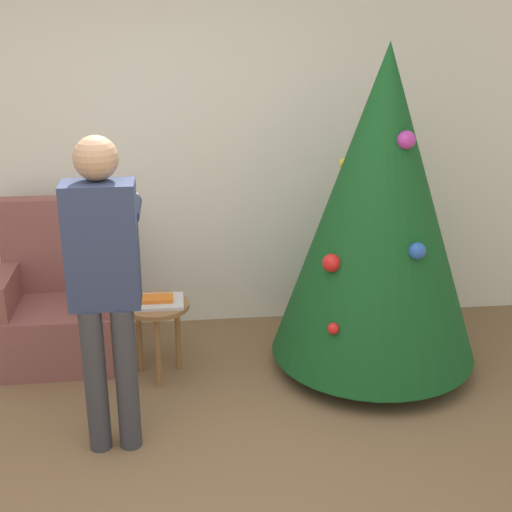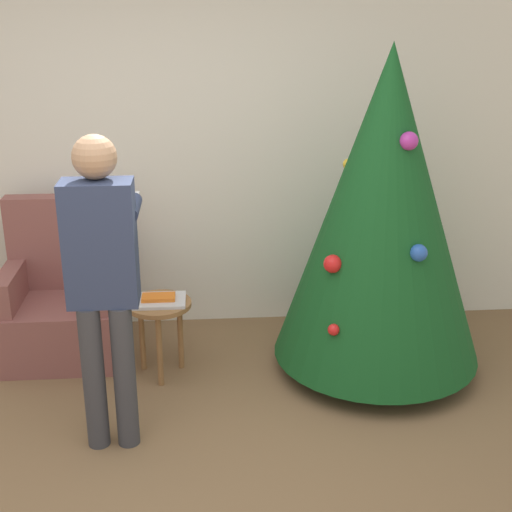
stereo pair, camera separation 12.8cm
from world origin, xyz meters
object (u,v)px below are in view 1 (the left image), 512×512
(christmas_tree, at_px, (380,207))
(armchair, at_px, (59,306))
(side_stool, at_px, (157,315))
(person_standing, at_px, (104,272))

(christmas_tree, bearing_deg, armchair, 169.93)
(christmas_tree, distance_m, side_stool, 1.55)
(christmas_tree, xyz_separation_m, person_standing, (-1.62, -0.69, -0.09))
(armchair, bearing_deg, person_standing, -67.42)
(side_stool, bearing_deg, christmas_tree, -0.25)
(armchair, bearing_deg, side_stool, -28.43)
(person_standing, bearing_deg, christmas_tree, 22.94)
(person_standing, height_order, side_stool, person_standing)
(armchair, height_order, person_standing, person_standing)
(christmas_tree, relative_size, person_standing, 1.23)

